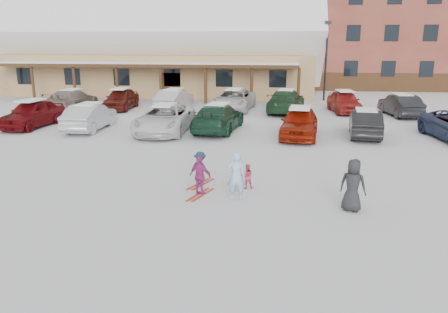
# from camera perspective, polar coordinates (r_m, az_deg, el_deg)

# --- Properties ---
(ground) EXTENTS (160.00, 160.00, 0.00)m
(ground) POSITION_cam_1_polar(r_m,az_deg,el_deg) (14.21, -1.70, -4.89)
(ground) COLOR silver
(ground) RESTS_ON ground
(day_lodge) EXTENTS (29.12, 12.50, 10.38)m
(day_lodge) POSITION_cam_1_polar(r_m,az_deg,el_deg) (42.64, -8.22, 13.59)
(day_lodge) COLOR tan
(day_lodge) RESTS_ON ground
(alpine_hotel) EXTENTS (31.48, 14.01, 21.48)m
(alpine_hotel) POSITION_cam_1_polar(r_m,az_deg,el_deg) (52.79, 21.51, 18.07)
(alpine_hotel) COLOR brown
(alpine_hotel) RESTS_ON ground
(lamp_post) EXTENTS (0.50, 0.25, 6.34)m
(lamp_post) POSITION_cam_1_polar(r_m,az_deg,el_deg) (37.16, 13.20, 12.62)
(lamp_post) COLOR black
(lamp_post) RESTS_ON ground
(conifer_0) EXTENTS (4.40, 4.40, 10.20)m
(conifer_0) POSITION_cam_1_polar(r_m,az_deg,el_deg) (51.53, -26.85, 14.34)
(conifer_0) COLOR black
(conifer_0) RESTS_ON ground
(conifer_2) EXTENTS (5.28, 5.28, 12.24)m
(conifer_2) POSITION_cam_1_polar(r_m,az_deg,el_deg) (63.88, -24.01, 15.48)
(conifer_2) COLOR black
(conifer_2) RESTS_ON ground
(conifer_3) EXTENTS (3.96, 3.96, 9.18)m
(conifer_3) POSITION_cam_1_polar(r_m,az_deg,el_deg) (57.35, 11.37, 14.93)
(conifer_3) COLOR black
(conifer_3) RESTS_ON ground
(adult_skier) EXTENTS (0.59, 0.41, 1.55)m
(adult_skier) POSITION_cam_1_polar(r_m,az_deg,el_deg) (13.44, 1.58, -2.58)
(adult_skier) COLOR #9ECCE5
(adult_skier) RESTS_ON ground
(toddler_red) EXTENTS (0.45, 0.38, 0.84)m
(toddler_red) POSITION_cam_1_polar(r_m,az_deg,el_deg) (14.62, 3.03, -2.60)
(toddler_red) COLOR #CB3F65
(toddler_red) RESTS_ON ground
(child_navy) EXTENTS (0.87, 0.69, 1.17)m
(child_navy) POSITION_cam_1_polar(r_m,az_deg,el_deg) (14.94, -3.12, -1.55)
(child_navy) COLOR #1B2740
(child_navy) RESTS_ON ground
(skis_child_navy) EXTENTS (0.72, 1.37, 0.03)m
(skis_child_navy) POSITION_cam_1_polar(r_m,az_deg,el_deg) (15.12, -3.09, -3.62)
(skis_child_navy) COLOR #B42C19
(skis_child_navy) RESTS_ON ground
(child_magenta) EXTENTS (0.81, 0.55, 1.28)m
(child_magenta) POSITION_cam_1_polar(r_m,az_deg,el_deg) (13.91, -3.13, -2.57)
(child_magenta) COLOR #A62C7A
(child_magenta) RESTS_ON ground
(skis_child_magenta) EXTENTS (0.67, 1.38, 0.03)m
(skis_child_magenta) POSITION_cam_1_polar(r_m,az_deg,el_deg) (14.11, -3.10, -4.99)
(skis_child_magenta) COLOR #B42C19
(skis_child_magenta) RESTS_ON ground
(bystander_dark) EXTENTS (0.90, 0.75, 1.56)m
(bystander_dark) POSITION_cam_1_polar(r_m,az_deg,el_deg) (13.12, 16.48, -3.63)
(bystander_dark) COLOR #232326
(bystander_dark) RESTS_ON ground
(parked_car_0) EXTENTS (2.24, 4.69, 1.55)m
(parked_car_0) POSITION_cam_1_polar(r_m,az_deg,el_deg) (27.35, -23.78, 5.15)
(parked_car_0) COLOR #650A0E
(parked_car_0) RESTS_ON ground
(parked_car_1) EXTENTS (1.59, 4.44, 1.46)m
(parked_car_1) POSITION_cam_1_polar(r_m,az_deg,el_deg) (25.33, -17.12, 4.97)
(parked_car_1) COLOR #AFB1B5
(parked_car_1) RESTS_ON ground
(parked_car_2) EXTENTS (2.54, 5.44, 1.51)m
(parked_car_2) POSITION_cam_1_polar(r_m,az_deg,el_deg) (23.69, -7.74, 4.90)
(parked_car_2) COLOR white
(parked_car_2) RESTS_ON ground
(parked_car_3) EXTENTS (2.66, 5.34, 1.49)m
(parked_car_3) POSITION_cam_1_polar(r_m,az_deg,el_deg) (23.93, -0.76, 5.12)
(parked_car_3) COLOR #173A26
(parked_car_3) RESTS_ON ground
(parked_car_4) EXTENTS (2.26, 4.65, 1.53)m
(parked_car_4) POSITION_cam_1_polar(r_m,az_deg,el_deg) (22.66, 9.82, 4.40)
(parked_car_4) COLOR #941C09
(parked_car_4) RESTS_ON ground
(parked_car_5) EXTENTS (1.96, 4.36, 1.39)m
(parked_car_5) POSITION_cam_1_polar(r_m,az_deg,el_deg) (23.68, 17.95, 4.16)
(parked_car_5) COLOR black
(parked_car_5) RESTS_ON ground
(parked_car_7) EXTENTS (2.25, 5.11, 1.46)m
(parked_car_7) POSITION_cam_1_polar(r_m,az_deg,el_deg) (33.17, -19.19, 7.01)
(parked_car_7) COLOR gray
(parked_car_7) RESTS_ON ground
(parked_car_8) EXTENTS (1.91, 4.44, 1.49)m
(parked_car_8) POSITION_cam_1_polar(r_m,az_deg,el_deg) (32.56, -13.32, 7.33)
(parked_car_8) COLOR #591711
(parked_car_8) RESTS_ON ground
(parked_car_9) EXTENTS (2.00, 4.67, 1.50)m
(parked_car_9) POSITION_cam_1_polar(r_m,az_deg,el_deg) (31.52, -6.54, 7.40)
(parked_car_9) COLOR #B1B0B6
(parked_car_9) RESTS_ON ground
(parked_car_10) EXTENTS (3.01, 5.64, 1.51)m
(parked_car_10) POSITION_cam_1_polar(r_m,az_deg,el_deg) (31.15, 1.28, 7.41)
(parked_car_10) COLOR silver
(parked_car_10) RESTS_ON ground
(parked_car_11) EXTENTS (2.89, 5.64, 1.56)m
(parked_car_11) POSITION_cam_1_polar(r_m,az_deg,el_deg) (30.56, 8.11, 7.18)
(parked_car_11) COLOR #1E3F22
(parked_car_11) RESTS_ON ground
(parked_car_12) EXTENTS (2.22, 4.55, 1.50)m
(parked_car_12) POSITION_cam_1_polar(r_m,az_deg,el_deg) (31.39, 15.44, 6.93)
(parked_car_12) COLOR maroon
(parked_car_12) RESTS_ON ground
(parked_car_13) EXTENTS (2.07, 4.49, 1.43)m
(parked_car_13) POSITION_cam_1_polar(r_m,az_deg,el_deg) (31.05, 22.04, 6.23)
(parked_car_13) COLOR black
(parked_car_13) RESTS_ON ground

